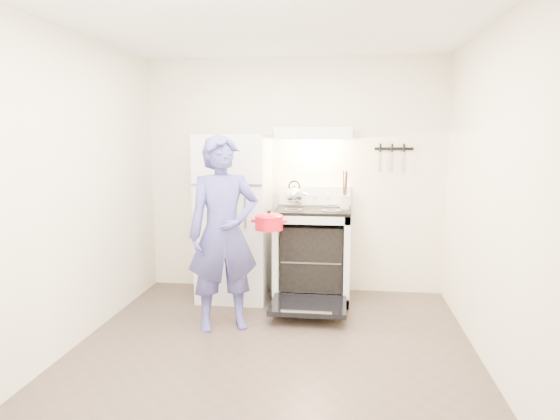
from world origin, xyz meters
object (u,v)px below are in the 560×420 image
object	(u,v)px
person	(223,234)
dutch_oven	(269,223)
stove_body	(313,255)
tea_kettle	(294,194)
refrigerator	(235,217)

from	to	relation	value
person	dutch_oven	size ratio (longest dim) A/B	5.15
stove_body	dutch_oven	world-z (taller)	dutch_oven
tea_kettle	person	bearing A→B (deg)	-117.71
tea_kettle	person	world-z (taller)	person
dutch_oven	tea_kettle	bearing A→B (deg)	75.93
stove_body	person	bearing A→B (deg)	-128.85
refrigerator	dutch_oven	size ratio (longest dim) A/B	5.17
stove_body	dutch_oven	xyz separation A→B (m)	(-0.37, -0.57, 0.43)
stove_body	tea_kettle	xyz separation A→B (m)	(-0.20, 0.09, 0.63)
tea_kettle	person	size ratio (longest dim) A/B	0.16
dutch_oven	person	bearing A→B (deg)	-137.33
tea_kettle	dutch_oven	xyz separation A→B (m)	(-0.17, -0.66, -0.20)
refrigerator	dutch_oven	world-z (taller)	refrigerator
refrigerator	stove_body	xyz separation A→B (m)	(0.81, 0.02, -0.39)
tea_kettle	dutch_oven	distance (m)	0.71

